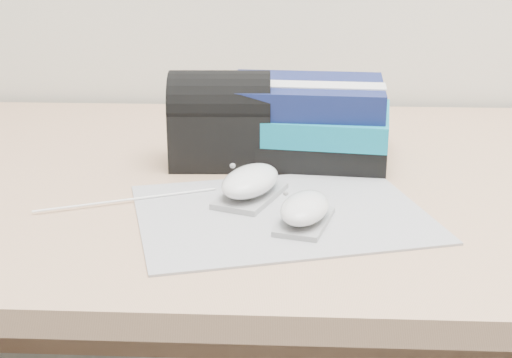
{
  "coord_description": "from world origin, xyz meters",
  "views": [
    {
      "loc": [
        -0.02,
        0.63,
        1.05
      ],
      "look_at": [
        -0.06,
        1.43,
        0.77
      ],
      "focal_mm": 50.0,
      "sensor_mm": 36.0,
      "label": 1
    }
  ],
  "objects_px": {
    "mouse_front": "(305,210)",
    "pouch": "(220,119)",
    "mouse_rear": "(250,183)",
    "desk": "(302,297)",
    "book_stack": "(308,121)"
  },
  "relations": [
    {
      "from": "mouse_rear",
      "to": "mouse_front",
      "type": "xyz_separation_m",
      "value": [
        0.07,
        -0.08,
        -0.0
      ]
    },
    {
      "from": "mouse_front",
      "to": "pouch",
      "type": "height_order",
      "value": "pouch"
    },
    {
      "from": "mouse_rear",
      "to": "mouse_front",
      "type": "bearing_deg",
      "value": -49.93
    },
    {
      "from": "desk",
      "to": "pouch",
      "type": "distance_m",
      "value": 0.33
    },
    {
      "from": "mouse_rear",
      "to": "pouch",
      "type": "bearing_deg",
      "value": 109.11
    },
    {
      "from": "mouse_front",
      "to": "pouch",
      "type": "relative_size",
      "value": 0.72
    },
    {
      "from": "desk",
      "to": "mouse_front",
      "type": "bearing_deg",
      "value": -91.31
    },
    {
      "from": "desk",
      "to": "pouch",
      "type": "bearing_deg",
      "value": -165.6
    },
    {
      "from": "desk",
      "to": "mouse_rear",
      "type": "distance_m",
      "value": 0.32
    },
    {
      "from": "desk",
      "to": "pouch",
      "type": "relative_size",
      "value": 10.94
    },
    {
      "from": "book_stack",
      "to": "pouch",
      "type": "bearing_deg",
      "value": -163.13
    },
    {
      "from": "desk",
      "to": "book_stack",
      "type": "relative_size",
      "value": 6.34
    },
    {
      "from": "mouse_rear",
      "to": "mouse_front",
      "type": "relative_size",
      "value": 1.18
    },
    {
      "from": "book_stack",
      "to": "pouch",
      "type": "height_order",
      "value": "pouch"
    },
    {
      "from": "mouse_front",
      "to": "pouch",
      "type": "distance_m",
      "value": 0.26
    }
  ]
}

